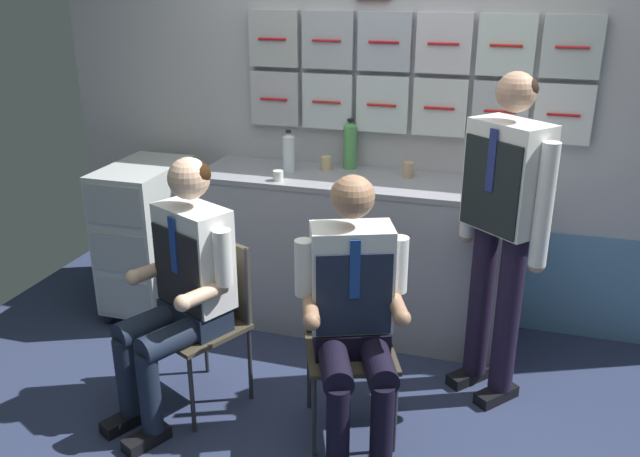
{
  "coord_description": "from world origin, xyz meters",
  "views": [
    {
      "loc": [
        0.74,
        -2.47,
        2.03
      ],
      "look_at": [
        -0.13,
        0.39,
        0.89
      ],
      "focal_mm": 37.32,
      "sensor_mm": 36.0,
      "label": 1
    }
  ],
  "objects_px": {
    "folding_chair_left": "(211,304)",
    "paper_cup_blue": "(491,189)",
    "crew_member_left": "(182,279)",
    "water_bottle_short": "(289,152)",
    "service_trolley": "(147,234)",
    "crew_member_standing": "(503,215)",
    "folding_chair_right": "(348,325)",
    "crew_member_right": "(353,306)"
  },
  "relations": [
    {
      "from": "crew_member_left",
      "to": "service_trolley",
      "type": "bearing_deg",
      "value": 129.34
    },
    {
      "from": "crew_member_standing",
      "to": "crew_member_right",
      "type": "bearing_deg",
      "value": -135.06
    },
    {
      "from": "service_trolley",
      "to": "paper_cup_blue",
      "type": "xyz_separation_m",
      "value": [
        2.06,
        0.02,
        0.48
      ]
    },
    {
      "from": "crew_member_left",
      "to": "crew_member_standing",
      "type": "bearing_deg",
      "value": 22.16
    },
    {
      "from": "crew_member_left",
      "to": "paper_cup_blue",
      "type": "distance_m",
      "value": 1.64
    },
    {
      "from": "folding_chair_left",
      "to": "folding_chair_right",
      "type": "bearing_deg",
      "value": 0.15
    },
    {
      "from": "folding_chair_left",
      "to": "folding_chair_right",
      "type": "xyz_separation_m",
      "value": [
        0.7,
        0.0,
        0.0
      ]
    },
    {
      "from": "water_bottle_short",
      "to": "paper_cup_blue",
      "type": "bearing_deg",
      "value": -6.98
    },
    {
      "from": "crew_member_right",
      "to": "paper_cup_blue",
      "type": "distance_m",
      "value": 1.09
    },
    {
      "from": "crew_member_right",
      "to": "crew_member_left",
      "type": "bearing_deg",
      "value": 179.71
    },
    {
      "from": "folding_chair_left",
      "to": "paper_cup_blue",
      "type": "distance_m",
      "value": 1.56
    },
    {
      "from": "crew_member_right",
      "to": "water_bottle_short",
      "type": "distance_m",
      "value": 1.3
    },
    {
      "from": "crew_member_left",
      "to": "folding_chair_right",
      "type": "distance_m",
      "value": 0.81
    },
    {
      "from": "folding_chair_right",
      "to": "crew_member_right",
      "type": "height_order",
      "value": "crew_member_right"
    },
    {
      "from": "folding_chair_right",
      "to": "paper_cup_blue",
      "type": "height_order",
      "value": "paper_cup_blue"
    },
    {
      "from": "folding_chair_left",
      "to": "crew_member_left",
      "type": "bearing_deg",
      "value": -115.98
    },
    {
      "from": "folding_chair_left",
      "to": "service_trolley",
      "type": "bearing_deg",
      "value": 136.9
    },
    {
      "from": "service_trolley",
      "to": "crew_member_left",
      "type": "height_order",
      "value": "crew_member_left"
    },
    {
      "from": "paper_cup_blue",
      "to": "crew_member_standing",
      "type": "bearing_deg",
      "value": -77.44
    },
    {
      "from": "crew_member_left",
      "to": "paper_cup_blue",
      "type": "height_order",
      "value": "crew_member_left"
    },
    {
      "from": "service_trolley",
      "to": "folding_chair_right",
      "type": "xyz_separation_m",
      "value": [
        1.5,
        -0.74,
        -0.0
      ]
    },
    {
      "from": "crew_member_right",
      "to": "folding_chair_left",
      "type": "bearing_deg",
      "value": 169.12
    },
    {
      "from": "crew_member_standing",
      "to": "paper_cup_blue",
      "type": "height_order",
      "value": "crew_member_standing"
    },
    {
      "from": "crew_member_right",
      "to": "paper_cup_blue",
      "type": "bearing_deg",
      "value": 61.1
    },
    {
      "from": "crew_member_standing",
      "to": "paper_cup_blue",
      "type": "distance_m",
      "value": 0.34
    },
    {
      "from": "crew_member_left",
      "to": "water_bottle_short",
      "type": "distance_m",
      "value": 1.13
    },
    {
      "from": "crew_member_left",
      "to": "water_bottle_short",
      "type": "height_order",
      "value": "crew_member_left"
    },
    {
      "from": "folding_chair_left",
      "to": "crew_member_left",
      "type": "height_order",
      "value": "crew_member_left"
    },
    {
      "from": "service_trolley",
      "to": "crew_member_right",
      "type": "height_order",
      "value": "crew_member_right"
    },
    {
      "from": "folding_chair_right",
      "to": "crew_member_standing",
      "type": "bearing_deg",
      "value": 34.0
    },
    {
      "from": "folding_chair_left",
      "to": "paper_cup_blue",
      "type": "xyz_separation_m",
      "value": [
        1.27,
        0.77,
        0.48
      ]
    },
    {
      "from": "folding_chair_left",
      "to": "paper_cup_blue",
      "type": "height_order",
      "value": "paper_cup_blue"
    },
    {
      "from": "crew_member_standing",
      "to": "service_trolley",
      "type": "bearing_deg",
      "value": 171.68
    },
    {
      "from": "folding_chair_right",
      "to": "water_bottle_short",
      "type": "distance_m",
      "value": 1.23
    },
    {
      "from": "folding_chair_left",
      "to": "folding_chair_right",
      "type": "relative_size",
      "value": 1.0
    },
    {
      "from": "crew_member_left",
      "to": "folding_chair_left",
      "type": "bearing_deg",
      "value": 64.02
    },
    {
      "from": "folding_chair_right",
      "to": "water_bottle_short",
      "type": "height_order",
      "value": "water_bottle_short"
    },
    {
      "from": "crew_member_standing",
      "to": "folding_chair_left",
      "type": "bearing_deg",
      "value": -162.12
    },
    {
      "from": "folding_chair_left",
      "to": "crew_member_standing",
      "type": "bearing_deg",
      "value": 17.88
    },
    {
      "from": "folding_chair_left",
      "to": "water_bottle_short",
      "type": "height_order",
      "value": "water_bottle_short"
    },
    {
      "from": "service_trolley",
      "to": "paper_cup_blue",
      "type": "height_order",
      "value": "paper_cup_blue"
    },
    {
      "from": "folding_chair_right",
      "to": "crew_member_right",
      "type": "distance_m",
      "value": 0.24
    }
  ]
}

